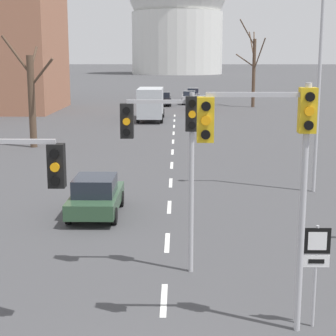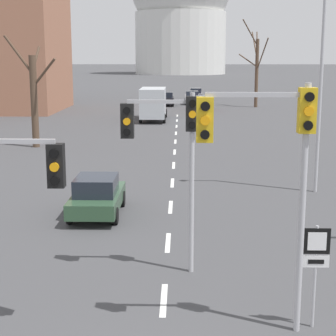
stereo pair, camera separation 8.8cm
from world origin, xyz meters
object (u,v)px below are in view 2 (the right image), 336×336
(street_lamp_right, at_px, (315,64))
(sedan_mid_centre, at_px, (97,195))
(sedan_near_left, at_px, (192,97))
(route_sign_post, at_px, (316,259))
(traffic_signal_centre_tall, at_px, (170,138))
(sedan_far_left, at_px, (196,94))
(delivery_truck, at_px, (153,103))
(sedan_far_right, at_px, (167,99))
(traffic_signal_near_right, at_px, (271,146))
(sedan_near_right, at_px, (202,103))

(street_lamp_right, height_order, sedan_mid_centre, street_lamp_right)
(sedan_near_left, bearing_deg, route_sign_post, -88.41)
(route_sign_post, bearing_deg, street_lamp_right, 77.88)
(traffic_signal_centre_tall, xyz_separation_m, route_sign_post, (3.37, -3.33, -2.27))
(sedan_far_left, relative_size, delivery_truck, 0.62)
(delivery_truck, bearing_deg, sedan_far_right, 86.89)
(traffic_signal_near_right, relative_size, sedan_near_left, 1.31)
(route_sign_post, xyz_separation_m, sedan_mid_centre, (-6.34, 9.14, -0.87))
(route_sign_post, relative_size, sedan_far_right, 0.63)
(sedan_mid_centre, relative_size, sedan_far_right, 1.08)
(sedan_near_left, bearing_deg, street_lamp_right, -84.56)
(sedan_near_right, bearing_deg, sedan_far_right, 128.59)
(traffic_signal_centre_tall, height_order, sedan_far_right, traffic_signal_centre_tall)
(sedan_mid_centre, bearing_deg, traffic_signal_near_right, -60.80)
(sedan_near_left, xyz_separation_m, sedan_mid_centre, (-4.65, -51.58, -0.07))
(sedan_near_right, height_order, sedan_far_right, sedan_far_right)
(traffic_signal_centre_tall, relative_size, street_lamp_right, 0.54)
(traffic_signal_near_right, height_order, street_lamp_right, street_lamp_right)
(traffic_signal_centre_tall, bearing_deg, sedan_near_left, 88.32)
(sedan_near_right, relative_size, sedan_far_left, 1.00)
(route_sign_post, xyz_separation_m, street_lamp_right, (2.84, 13.22, 4.13))
(traffic_signal_near_right, distance_m, sedan_far_right, 58.39)
(sedan_far_right, bearing_deg, traffic_signal_near_right, -86.32)
(sedan_mid_centre, distance_m, delivery_truck, 32.79)
(sedan_mid_centre, bearing_deg, sedan_near_right, 82.59)
(route_sign_post, xyz_separation_m, delivery_truck, (-5.74, 41.91, 0.05))
(sedan_far_left, xyz_separation_m, sedan_far_right, (-3.83, -9.99, 0.04))
(traffic_signal_centre_tall, relative_size, sedan_near_left, 1.20)
(traffic_signal_centre_tall, xyz_separation_m, sedan_far_left, (2.33, 64.64, -3.11))
(traffic_signal_near_right, relative_size, delivery_truck, 0.78)
(route_sign_post, distance_m, sedan_near_left, 60.75)
(sedan_far_left, xyz_separation_m, delivery_truck, (-4.70, -26.07, 0.88))
(traffic_signal_near_right, distance_m, delivery_truck, 42.42)
(traffic_signal_near_right, height_order, delivery_truck, traffic_signal_near_right)
(sedan_near_right, xyz_separation_m, delivery_truck, (-5.07, -10.81, 0.89))
(sedan_near_left, relative_size, sedan_mid_centre, 1.04)
(sedan_near_left, bearing_deg, sedan_near_right, -82.75)
(traffic_signal_centre_tall, distance_m, delivery_truck, 38.72)
(sedan_far_left, bearing_deg, sedan_near_right, -88.61)
(sedan_far_left, distance_m, sedan_far_right, 10.70)
(sedan_near_right, distance_m, delivery_truck, 11.98)
(sedan_far_right, bearing_deg, sedan_near_right, -51.41)
(route_sign_post, height_order, sedan_mid_centre, route_sign_post)
(traffic_signal_centre_tall, height_order, street_lamp_right, street_lamp_right)
(traffic_signal_centre_tall, bearing_deg, sedan_far_left, 87.93)
(traffic_signal_centre_tall, height_order, sedan_far_left, traffic_signal_centre_tall)
(traffic_signal_centre_tall, height_order, sedan_near_right, traffic_signal_centre_tall)
(sedan_far_right, bearing_deg, route_sign_post, -85.20)
(route_sign_post, distance_m, sedan_far_right, 58.20)
(traffic_signal_near_right, distance_m, sedan_far_left, 68.25)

